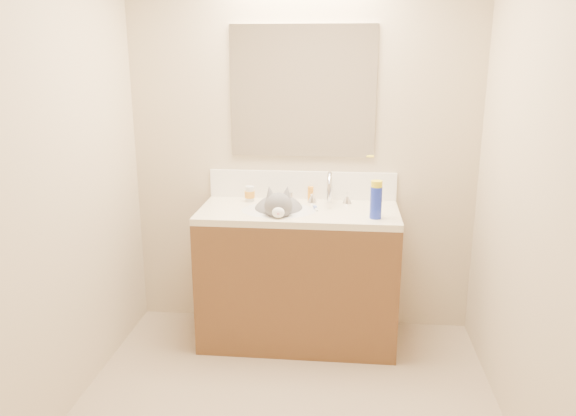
% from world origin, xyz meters
% --- Properties ---
extents(room_shell, '(2.24, 2.54, 2.52)m').
position_xyz_m(room_shell, '(0.00, 0.00, 1.49)').
color(room_shell, '#BFAC8E').
rests_on(room_shell, ground).
extents(vanity_cabinet, '(1.20, 0.55, 0.82)m').
position_xyz_m(vanity_cabinet, '(0.00, 0.97, 0.41)').
color(vanity_cabinet, brown).
rests_on(vanity_cabinet, ground).
extents(counter_slab, '(1.20, 0.55, 0.04)m').
position_xyz_m(counter_slab, '(0.00, 0.97, 0.84)').
color(counter_slab, beige).
rests_on(counter_slab, vanity_cabinet).
extents(basin, '(0.45, 0.36, 0.14)m').
position_xyz_m(basin, '(-0.12, 0.94, 0.79)').
color(basin, silver).
rests_on(basin, vanity_cabinet).
extents(faucet, '(0.28, 0.20, 0.21)m').
position_xyz_m(faucet, '(0.18, 1.11, 0.95)').
color(faucet, silver).
rests_on(faucet, counter_slab).
extents(cat, '(0.38, 0.45, 0.34)m').
position_xyz_m(cat, '(-0.12, 0.96, 0.84)').
color(cat, '#585558').
rests_on(cat, basin).
extents(backsplash, '(1.20, 0.02, 0.18)m').
position_xyz_m(backsplash, '(0.00, 1.24, 0.95)').
color(backsplash, white).
rests_on(backsplash, counter_slab).
extents(mirror, '(0.90, 0.02, 0.80)m').
position_xyz_m(mirror, '(0.00, 1.24, 1.54)').
color(mirror, white).
rests_on(mirror, room_shell).
extents(pill_bottle, '(0.07, 0.07, 0.10)m').
position_xyz_m(pill_bottle, '(-0.33, 1.13, 0.91)').
color(pill_bottle, silver).
rests_on(pill_bottle, counter_slab).
extents(pill_label, '(0.09, 0.09, 0.04)m').
position_xyz_m(pill_label, '(-0.33, 1.13, 0.91)').
color(pill_label, orange).
rests_on(pill_label, pill_bottle).
extents(silver_jar, '(0.06, 0.06, 0.06)m').
position_xyz_m(silver_jar, '(-0.08, 1.16, 0.89)').
color(silver_jar, '#B7B7BC').
rests_on(silver_jar, counter_slab).
extents(amber_bottle, '(0.05, 0.05, 0.09)m').
position_xyz_m(amber_bottle, '(0.06, 1.18, 0.91)').
color(amber_bottle, orange).
rests_on(amber_bottle, counter_slab).
extents(toothbrush, '(0.04, 0.13, 0.01)m').
position_xyz_m(toothbrush, '(0.10, 1.00, 0.86)').
color(toothbrush, silver).
rests_on(toothbrush, counter_slab).
extents(toothbrush_head, '(0.02, 0.04, 0.02)m').
position_xyz_m(toothbrush_head, '(0.10, 1.00, 0.87)').
color(toothbrush_head, '#6077CD').
rests_on(toothbrush_head, counter_slab).
extents(spray_can, '(0.09, 0.09, 0.18)m').
position_xyz_m(spray_can, '(0.45, 0.83, 0.95)').
color(spray_can, '#1A2CB7').
rests_on(spray_can, counter_slab).
extents(spray_cap, '(0.08, 0.08, 0.04)m').
position_xyz_m(spray_cap, '(0.45, 0.83, 1.06)').
color(spray_cap, yellow).
rests_on(spray_cap, spray_can).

